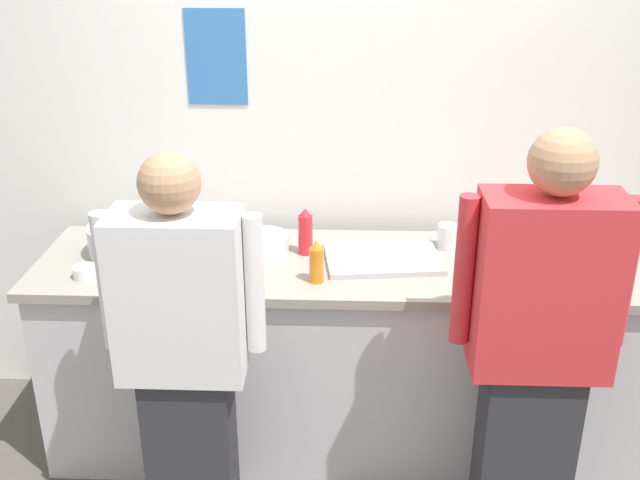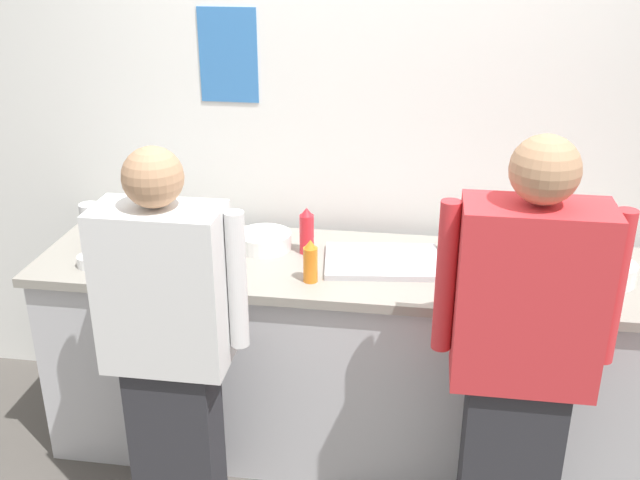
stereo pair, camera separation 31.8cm
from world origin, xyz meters
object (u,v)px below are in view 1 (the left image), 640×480
plate_stack_front (605,259)px  ramekin_green_sauce (497,259)px  ramekin_orange_sauce (170,275)px  ramekin_yellow_sauce (85,272)px  mixing_bowl_steel (131,239)px  ramekin_red_sauce (518,242)px  plate_stack_rear (262,243)px  sheet_tray (383,258)px  chef_center (537,348)px  chef_near_left (184,354)px  chefs_knife (530,276)px  squeeze_bottle_primary (317,262)px  squeeze_bottle_secondary (305,232)px  deli_cup (447,236)px

plate_stack_front → ramekin_green_sauce: (-0.45, 0.02, -0.02)m
ramekin_orange_sauce → ramekin_yellow_sauce: 0.35m
mixing_bowl_steel → ramekin_red_sauce: (1.71, 0.15, -0.05)m
plate_stack_rear → sheet_tray: size_ratio=0.49×
sheet_tray → ramekin_red_sauce: (0.61, 0.19, 0.01)m
chef_center → ramekin_green_sauce: chef_center is taller
chef_center → ramekin_red_sauce: bearing=83.6°
ramekin_orange_sauce → chef_near_left: bearing=-71.9°
ramekin_green_sauce → chefs_knife: size_ratio=0.31×
chef_near_left → mixing_bowl_steel: 0.77m
chef_center → chef_near_left: bearing=-179.6°
ramekin_green_sauce → ramekin_red_sauce: bearing=57.3°
squeeze_bottle_primary → squeeze_bottle_secondary: (-0.06, 0.27, 0.01)m
plate_stack_rear → ramekin_green_sauce: (1.01, -0.11, -0.01)m
chef_center → deli_cup: chef_center is taller
ramekin_yellow_sauce → deli_cup: bearing=13.3°
ramekin_red_sauce → deli_cup: 0.33m
mixing_bowl_steel → squeeze_bottle_primary: 0.86m
chef_center → plate_stack_front: (0.40, 0.58, 0.08)m
squeeze_bottle_primary → ramekin_red_sauce: (0.89, 0.39, -0.07)m
chef_near_left → squeeze_bottle_secondary: size_ratio=7.56×
squeeze_bottle_secondary → ramekin_green_sauce: size_ratio=2.52×
ramekin_orange_sauce → chefs_knife: size_ratio=0.31×
ramekin_green_sauce → ramekin_orange_sauce: bearing=-171.6°
mixing_bowl_steel → ramekin_red_sauce: mixing_bowl_steel is taller
squeeze_bottle_secondary → ramekin_orange_sauce: (-0.53, -0.29, -0.08)m
chef_center → ramekin_yellow_sauce: chef_center is taller
mixing_bowl_steel → chef_center: bearing=-22.1°
deli_cup → ramekin_green_sauce: bearing=-42.1°
chef_near_left → deli_cup: size_ratio=14.62×
ramekin_red_sauce → ramekin_yellow_sauce: size_ratio=0.85×
sheet_tray → ramekin_yellow_sauce: 1.24m
chefs_knife → plate_stack_front: bearing=15.6°
chef_near_left → ramekin_yellow_sauce: size_ratio=16.14×
plate_stack_front → ramekin_green_sauce: size_ratio=2.27×
chef_center → plate_stack_front: 0.71m
squeeze_bottle_secondary → ramekin_red_sauce: bearing=7.2°
chef_near_left → plate_stack_rear: bearing=73.9°
ramekin_yellow_sauce → mixing_bowl_steel: bearing=63.0°
ramekin_orange_sauce → ramekin_red_sauce: bearing=15.3°
mixing_bowl_steel → squeeze_bottle_primary: squeeze_bottle_primary is taller
ramekin_orange_sauce → plate_stack_front: bearing=5.7°
mixing_bowl_steel → squeeze_bottle_secondary: 0.76m
chef_near_left → plate_stack_front: size_ratio=8.40×
mixing_bowl_steel → chef_near_left: bearing=-61.5°
plate_stack_front → chefs_knife: size_ratio=0.69×
chef_near_left → sheet_tray: (0.74, 0.63, 0.10)m
squeeze_bottle_secondary → ramekin_orange_sauce: bearing=-151.9°
chef_center → mixing_bowl_steel: 1.75m
squeeze_bottle_secondary → plate_stack_rear: bearing=173.4°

